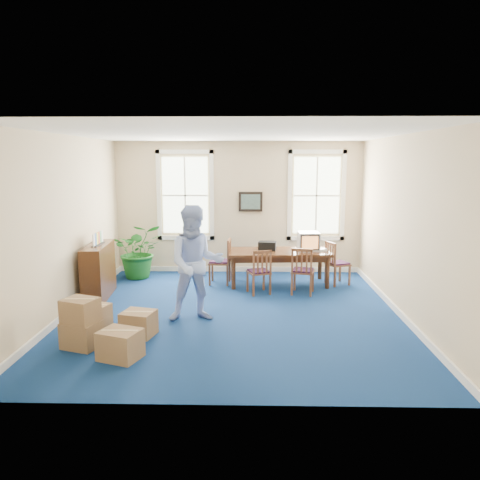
{
  "coord_description": "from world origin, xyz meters",
  "views": [
    {
      "loc": [
        0.3,
        -8.18,
        2.77
      ],
      "look_at": [
        0.1,
        0.6,
        1.25
      ],
      "focal_mm": 35.0,
      "sensor_mm": 36.0,
      "label": 1
    }
  ],
  "objects_px": {
    "potted_plant": "(139,251)",
    "cardboard_boxes": "(96,320)",
    "chair_near_left": "(259,271)",
    "man": "(196,264)",
    "credenza": "(99,272)",
    "conference_table": "(279,267)",
    "crt_tv": "(308,241)"
  },
  "relations": [
    {
      "from": "chair_near_left",
      "to": "credenza",
      "type": "relative_size",
      "value": 0.69
    },
    {
      "from": "conference_table",
      "to": "man",
      "type": "bearing_deg",
      "value": -125.84
    },
    {
      "from": "chair_near_left",
      "to": "potted_plant",
      "type": "distance_m",
      "value": 3.08
    },
    {
      "from": "credenza",
      "to": "cardboard_boxes",
      "type": "height_order",
      "value": "credenza"
    },
    {
      "from": "conference_table",
      "to": "potted_plant",
      "type": "xyz_separation_m",
      "value": [
        -3.25,
        0.51,
        0.26
      ]
    },
    {
      "from": "crt_tv",
      "to": "credenza",
      "type": "xyz_separation_m",
      "value": [
        -4.34,
        -1.2,
        -0.43
      ]
    },
    {
      "from": "conference_table",
      "to": "crt_tv",
      "type": "bearing_deg",
      "value": 1.33
    },
    {
      "from": "conference_table",
      "to": "crt_tv",
      "type": "distance_m",
      "value": 0.89
    },
    {
      "from": "potted_plant",
      "to": "cardboard_boxes",
      "type": "distance_m",
      "value": 4.1
    },
    {
      "from": "conference_table",
      "to": "credenza",
      "type": "relative_size",
      "value": 1.62
    },
    {
      "from": "crt_tv",
      "to": "cardboard_boxes",
      "type": "distance_m",
      "value": 5.14
    },
    {
      "from": "chair_near_left",
      "to": "crt_tv",
      "type": "bearing_deg",
      "value": -163.58
    },
    {
      "from": "man",
      "to": "credenza",
      "type": "xyz_separation_m",
      "value": [
        -2.12,
        1.28,
        -0.46
      ]
    },
    {
      "from": "crt_tv",
      "to": "man",
      "type": "relative_size",
      "value": 0.25
    },
    {
      "from": "conference_table",
      "to": "man",
      "type": "height_order",
      "value": "man"
    },
    {
      "from": "conference_table",
      "to": "potted_plant",
      "type": "bearing_deg",
      "value": 168.07
    },
    {
      "from": "man",
      "to": "potted_plant",
      "type": "height_order",
      "value": "man"
    },
    {
      "from": "man",
      "to": "credenza",
      "type": "distance_m",
      "value": 2.52
    },
    {
      "from": "crt_tv",
      "to": "cardboard_boxes",
      "type": "xyz_separation_m",
      "value": [
        -3.6,
        -3.62,
        -0.58
      ]
    },
    {
      "from": "chair_near_left",
      "to": "man",
      "type": "bearing_deg",
      "value": 36.83
    },
    {
      "from": "potted_plant",
      "to": "cardboard_boxes",
      "type": "xyz_separation_m",
      "value": [
        0.31,
        -4.08,
        -0.25
      ]
    },
    {
      "from": "crt_tv",
      "to": "cardboard_boxes",
      "type": "relative_size",
      "value": 0.36
    },
    {
      "from": "man",
      "to": "cardboard_boxes",
      "type": "distance_m",
      "value": 1.89
    },
    {
      "from": "conference_table",
      "to": "chair_near_left",
      "type": "relative_size",
      "value": 2.36
    },
    {
      "from": "man",
      "to": "cardboard_boxes",
      "type": "xyz_separation_m",
      "value": [
        -1.38,
        -1.14,
        -0.61
      ]
    },
    {
      "from": "man",
      "to": "credenza",
      "type": "bearing_deg",
      "value": 138.39
    },
    {
      "from": "cardboard_boxes",
      "to": "credenza",
      "type": "bearing_deg",
      "value": 106.94
    },
    {
      "from": "credenza",
      "to": "man",
      "type": "bearing_deg",
      "value": -35.83
    },
    {
      "from": "potted_plant",
      "to": "cardboard_boxes",
      "type": "bearing_deg",
      "value": -85.66
    },
    {
      "from": "chair_near_left",
      "to": "man",
      "type": "xyz_separation_m",
      "value": [
        -1.11,
        -1.67,
        0.53
      ]
    },
    {
      "from": "chair_near_left",
      "to": "cardboard_boxes",
      "type": "relative_size",
      "value": 0.69
    },
    {
      "from": "conference_table",
      "to": "crt_tv",
      "type": "height_order",
      "value": "crt_tv"
    }
  ]
}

